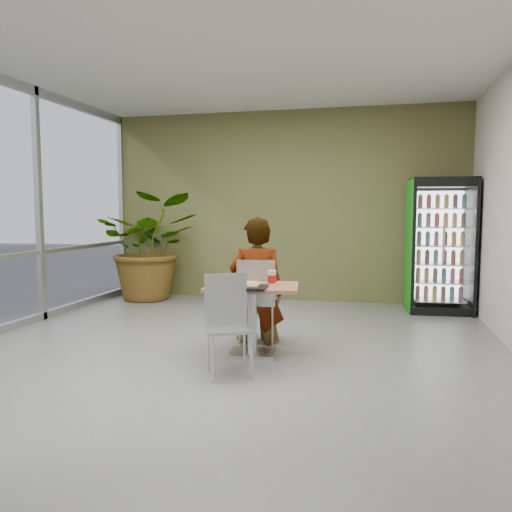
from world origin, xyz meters
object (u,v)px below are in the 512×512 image
(soda_cup, at_px, (272,278))
(cafeteria_tray, at_px, (243,287))
(seated_woman, at_px, (257,293))
(potted_plant, at_px, (150,246))
(beverage_fridge, at_px, (440,246))
(dining_table, at_px, (252,305))
(chair_far, at_px, (257,294))
(chair_near, at_px, (227,315))

(soda_cup, relative_size, cafeteria_tray, 0.35)
(seated_woman, relative_size, potted_plant, 0.96)
(seated_woman, bearing_deg, beverage_fridge, -141.86)
(seated_woman, height_order, cafeteria_tray, seated_woman)
(dining_table, bearing_deg, chair_far, 97.35)
(chair_near, relative_size, cafeteria_tray, 1.99)
(beverage_fridge, distance_m, potted_plant, 4.70)
(beverage_fridge, relative_size, potted_plant, 1.10)
(chair_far, height_order, soda_cup, chair_far)
(dining_table, height_order, chair_near, chair_near)
(chair_near, bearing_deg, seated_woman, 63.14)
(beverage_fridge, bearing_deg, potted_plant, 176.02)
(chair_far, bearing_deg, seated_woman, -82.98)
(cafeteria_tray, bearing_deg, chair_far, 92.43)
(seated_woman, bearing_deg, soda_cup, 110.98)
(seated_woman, height_order, beverage_fridge, beverage_fridge)
(potted_plant, bearing_deg, soda_cup, -46.42)
(soda_cup, xyz_separation_m, beverage_fridge, (1.99, 2.85, 0.17))
(dining_table, distance_m, chair_far, 0.48)
(soda_cup, distance_m, potted_plant, 3.93)
(soda_cup, distance_m, beverage_fridge, 3.48)
(chair_far, xyz_separation_m, soda_cup, (0.27, -0.48, 0.26))
(cafeteria_tray, bearing_deg, beverage_fridge, 54.36)
(soda_cup, height_order, beverage_fridge, beverage_fridge)
(chair_far, bearing_deg, chair_near, 80.58)
(chair_far, relative_size, cafeteria_tray, 2.09)
(soda_cup, relative_size, beverage_fridge, 0.08)
(soda_cup, xyz_separation_m, cafeteria_tray, (-0.24, -0.26, -0.06))
(cafeteria_tray, relative_size, potted_plant, 0.26)
(dining_table, relative_size, cafeteria_tray, 2.21)
(dining_table, xyz_separation_m, potted_plant, (-2.50, 2.84, 0.38))
(chair_far, distance_m, chair_near, 1.06)
(cafeteria_tray, distance_m, beverage_fridge, 3.84)
(beverage_fridge, bearing_deg, seated_woman, -138.41)
(beverage_fridge, bearing_deg, chair_far, -137.61)
(chair_far, xyz_separation_m, cafeteria_tray, (0.03, -0.73, 0.19))
(dining_table, relative_size, soda_cup, 6.36)
(seated_woman, height_order, potted_plant, potted_plant)
(soda_cup, bearing_deg, chair_near, -117.89)
(chair_near, distance_m, beverage_fridge, 4.16)
(seated_woman, height_order, soda_cup, seated_woman)
(potted_plant, bearing_deg, dining_table, -48.70)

